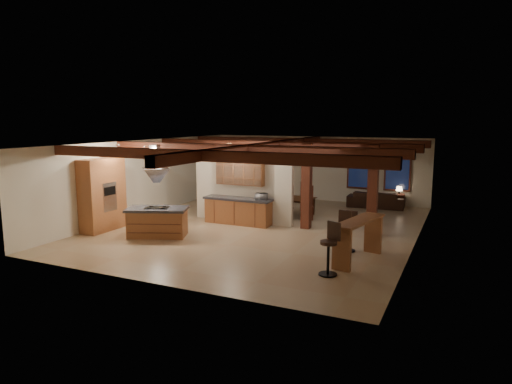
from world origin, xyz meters
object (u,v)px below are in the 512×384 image
Objects in this scene: sofa at (376,199)px; bar_counter at (359,233)px; kitchen_island at (158,222)px; dining_table at (288,206)px.

bar_counter reaches higher than sofa.
bar_counter is at bearing 1.17° from kitchen_island.
sofa is at bearing 55.23° from kitchen_island.
bar_counter is (0.95, -7.64, 0.41)m from sofa.
bar_counter reaches higher than dining_table.
kitchen_island is 6.34m from bar_counter.
sofa is at bearing 97.06° from bar_counter.
kitchen_island reaches higher than dining_table.
bar_counter is (3.76, -4.62, 0.40)m from dining_table.
sofa is at bearing 50.09° from dining_table.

